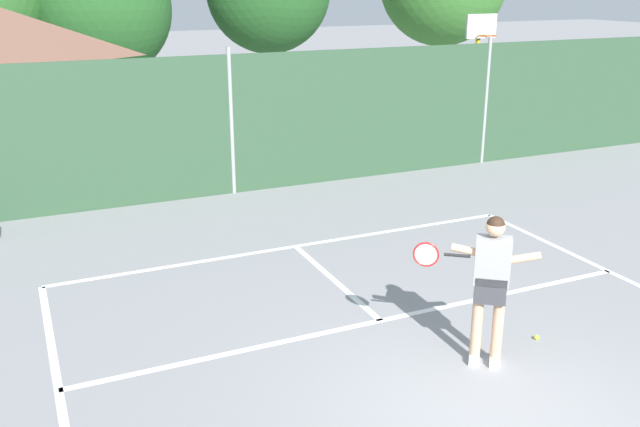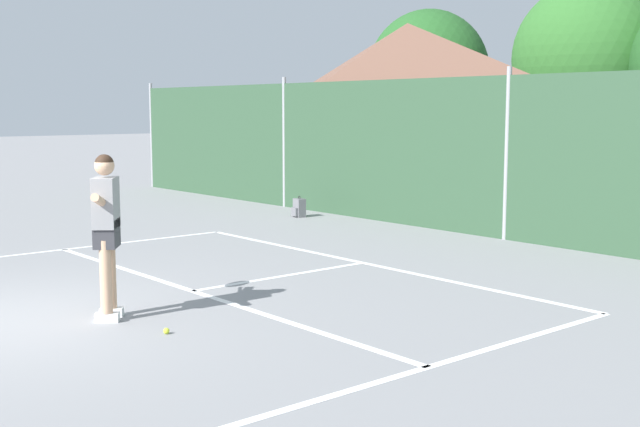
% 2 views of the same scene
% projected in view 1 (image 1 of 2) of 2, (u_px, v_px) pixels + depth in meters
% --- Properties ---
extents(ground_plane, '(120.00, 120.00, 0.00)m').
position_uv_depth(ground_plane, '(496.00, 422.00, 7.21)').
color(ground_plane, gray).
extents(court_markings, '(8.30, 11.10, 0.01)m').
position_uv_depth(court_markings, '(459.00, 390.00, 7.76)').
color(court_markings, white).
rests_on(court_markings, ground).
extents(chainlink_fence, '(26.09, 0.09, 3.09)m').
position_uv_depth(chainlink_fence, '(231.00, 126.00, 14.52)').
color(chainlink_fence, '#2D4C33').
rests_on(chainlink_fence, ground).
extents(basketball_hoop, '(0.90, 0.67, 3.55)m').
position_uv_depth(basketball_hoop, '(478.00, 63.00, 18.00)').
color(basketball_hoop, yellow).
rests_on(basketball_hoop, ground).
extents(tennis_player, '(1.24, 0.83, 1.85)m').
position_uv_depth(tennis_player, '(490.00, 278.00, 7.97)').
color(tennis_player, silver).
rests_on(tennis_player, ground).
extents(tennis_ball, '(0.07, 0.07, 0.07)m').
position_uv_depth(tennis_ball, '(537.00, 337.00, 8.84)').
color(tennis_ball, '#CCE033').
rests_on(tennis_ball, ground).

